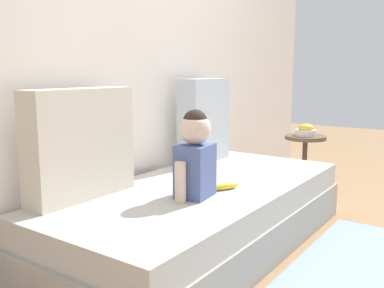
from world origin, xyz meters
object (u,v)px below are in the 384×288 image
object	(u,v)px
throw_pillow_right	(204,120)
toddler	(195,154)
couch	(203,216)
fruit_bowl	(306,131)
throw_pillow_left	(81,144)
banana	(225,186)
side_table	(305,150)

from	to	relation	value
throw_pillow_right	toddler	xyz separation A→B (m)	(-0.78, -0.46, -0.07)
couch	fruit_bowl	size ratio (longest dim) A/B	11.95
couch	toddler	world-z (taller)	toddler
throw_pillow_left	toddler	distance (m)	0.58
banana	fruit_bowl	xyz separation A→B (m)	(1.45, 0.09, 0.13)
couch	banana	distance (m)	0.26
throw_pillow_right	fruit_bowl	distance (m)	0.98
couch	side_table	distance (m)	1.44
throw_pillow_left	banana	world-z (taller)	throw_pillow_left
throw_pillow_right	toddler	size ratio (longest dim) A/B	1.30
fruit_bowl	toddler	bearing A→B (deg)	-178.98
fruit_bowl	couch	bearing A→B (deg)	177.34
throw_pillow_right	toddler	bearing A→B (deg)	-149.29
throw_pillow_right	fruit_bowl	size ratio (longest dim) A/B	3.43
couch	toddler	distance (m)	0.48
toddler	side_table	distance (m)	1.66
side_table	fruit_bowl	bearing A→B (deg)	-176.42
toddler	banana	size ratio (longest dim) A/B	2.65
toddler	banana	xyz separation A→B (m)	(0.20, -0.06, -0.20)
banana	fruit_bowl	distance (m)	1.46
couch	throw_pillow_right	world-z (taller)	throw_pillow_right
throw_pillow_left	fruit_bowl	world-z (taller)	throw_pillow_left
throw_pillow_right	toddler	distance (m)	0.91
toddler	couch	bearing A→B (deg)	23.89
throw_pillow_right	banana	bearing A→B (deg)	-137.82
couch	fruit_bowl	xyz separation A→B (m)	(1.43, -0.07, 0.34)
banana	throw_pillow_right	bearing A→B (deg)	42.18
toddler	throw_pillow_left	bearing A→B (deg)	126.74
couch	throw_pillow_left	distance (m)	0.82
throw_pillow_left	fruit_bowl	size ratio (longest dim) A/B	3.50
toddler	throw_pillow_right	bearing A→B (deg)	30.71
couch	throw_pillow_right	distance (m)	0.83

